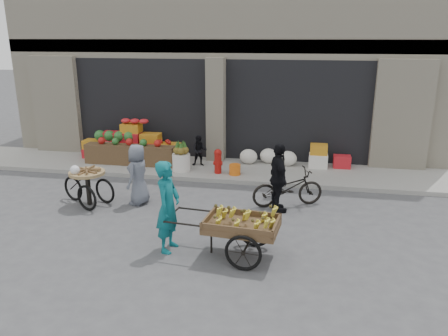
% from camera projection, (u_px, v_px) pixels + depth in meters
% --- Properties ---
extents(ground, '(80.00, 80.00, 0.00)m').
position_uv_depth(ground, '(169.00, 227.00, 9.29)').
color(ground, '#424244').
rests_on(ground, ground).
extents(sidewalk, '(18.00, 2.20, 0.12)m').
position_uv_depth(sidewalk, '(210.00, 169.00, 13.13)').
color(sidewalk, gray).
rests_on(sidewalk, ground).
extents(building, '(14.00, 6.45, 7.00)m').
position_uv_depth(building, '(233.00, 51.00, 15.87)').
color(building, beige).
rests_on(building, ground).
extents(fruit_display, '(3.10, 1.12, 1.24)m').
position_uv_depth(fruit_display, '(135.00, 143.00, 13.66)').
color(fruit_display, red).
rests_on(fruit_display, sidewalk).
extents(pineapple_bin, '(0.52, 0.52, 0.50)m').
position_uv_depth(pineapple_bin, '(181.00, 162.00, 12.70)').
color(pineapple_bin, silver).
rests_on(pineapple_bin, sidewalk).
extents(fire_hydrant, '(0.22, 0.22, 0.71)m').
position_uv_depth(fire_hydrant, '(218.00, 160.00, 12.42)').
color(fire_hydrant, '#A5140F').
rests_on(fire_hydrant, sidewalk).
extents(orange_bucket, '(0.32, 0.32, 0.30)m').
position_uv_depth(orange_bucket, '(235.00, 170.00, 12.35)').
color(orange_bucket, orange).
rests_on(orange_bucket, sidewalk).
extents(right_bay_goods, '(3.35, 0.60, 0.70)m').
position_uv_depth(right_bay_goods, '(299.00, 157.00, 13.12)').
color(right_bay_goods, silver).
rests_on(right_bay_goods, sidewalk).
extents(seated_person, '(0.51, 0.43, 0.93)m').
position_uv_depth(seated_person, '(199.00, 151.00, 13.13)').
color(seated_person, black).
rests_on(seated_person, sidewalk).
extents(banana_cart, '(2.31, 1.12, 0.93)m').
position_uv_depth(banana_cart, '(239.00, 222.00, 7.84)').
color(banana_cart, brown).
rests_on(banana_cart, ground).
extents(vendor_woman, '(0.47, 0.67, 1.75)m').
position_uv_depth(vendor_woman, '(168.00, 207.00, 8.06)').
color(vendor_woman, '#0D6068').
rests_on(vendor_woman, ground).
extents(tricycle_cart, '(1.45, 1.09, 0.95)m').
position_uv_depth(tricycle_cart, '(88.00, 182.00, 10.35)').
color(tricycle_cart, '#9E7F51').
rests_on(tricycle_cart, ground).
extents(vendor_grey, '(0.57, 0.78, 1.47)m').
position_uv_depth(vendor_grey, '(138.00, 174.00, 10.38)').
color(vendor_grey, slate).
rests_on(vendor_grey, ground).
extents(bicycle, '(1.81, 1.18, 0.90)m').
position_uv_depth(bicycle, '(288.00, 188.00, 10.33)').
color(bicycle, black).
rests_on(bicycle, ground).
extents(cyclist, '(0.71, 1.02, 1.61)m').
position_uv_depth(cyclist, '(278.00, 178.00, 9.88)').
color(cyclist, black).
rests_on(cyclist, ground).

